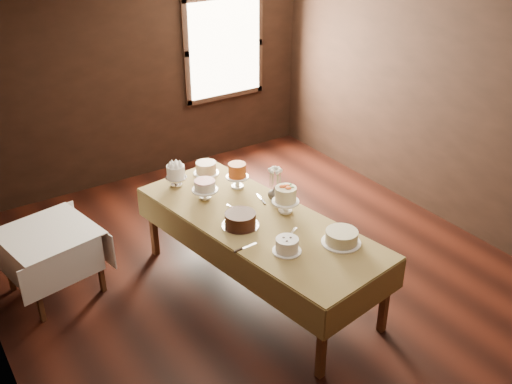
% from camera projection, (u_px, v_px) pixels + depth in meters
% --- Properties ---
extents(floor, '(5.00, 6.00, 0.01)m').
position_uv_depth(floor, '(267.00, 281.00, 6.02)').
color(floor, black).
rests_on(floor, ground).
extents(wall_back, '(5.00, 0.02, 2.80)m').
position_uv_depth(wall_back, '(137.00, 76.00, 7.56)').
color(wall_back, black).
rests_on(wall_back, ground).
extents(wall_right, '(0.02, 6.00, 2.80)m').
position_uv_depth(wall_right, '(450.00, 106.00, 6.58)').
color(wall_right, black).
rests_on(wall_right, ground).
extents(window, '(1.10, 0.05, 1.30)m').
position_uv_depth(window, '(225.00, 48.00, 8.06)').
color(window, '#FFEABF').
rests_on(window, wall_back).
extents(display_table, '(1.40, 2.75, 0.81)m').
position_uv_depth(display_table, '(258.00, 225.00, 5.56)').
color(display_table, '#482A18').
rests_on(display_table, ground).
extents(side_table, '(0.97, 0.97, 0.69)m').
position_uv_depth(side_table, '(49.00, 239.00, 5.59)').
color(side_table, '#482A18').
rests_on(side_table, ground).
extents(cake_meringue, '(0.26, 0.26, 0.24)m').
position_uv_depth(cake_meringue, '(176.00, 176.00, 6.09)').
color(cake_meringue, silver).
rests_on(cake_meringue, display_table).
extents(cake_speckled, '(0.28, 0.28, 0.13)m').
position_uv_depth(cake_speckled, '(206.00, 168.00, 6.36)').
color(cake_speckled, white).
rests_on(cake_speckled, display_table).
extents(cake_lattice, '(0.26, 0.26, 0.20)m').
position_uv_depth(cake_lattice, '(205.00, 190.00, 5.86)').
color(cake_lattice, white).
rests_on(cake_lattice, display_table).
extents(cake_caramel, '(0.24, 0.24, 0.28)m').
position_uv_depth(cake_caramel, '(237.00, 177.00, 6.05)').
color(cake_caramel, white).
rests_on(cake_caramel, display_table).
extents(cake_chocolate, '(0.41, 0.41, 0.14)m').
position_uv_depth(cake_chocolate, '(240.00, 220.00, 5.39)').
color(cake_chocolate, silver).
rests_on(cake_chocolate, display_table).
extents(cake_flowers, '(0.27, 0.27, 0.27)m').
position_uv_depth(cake_flowers, '(285.00, 201.00, 5.60)').
color(cake_flowers, white).
rests_on(cake_flowers, display_table).
extents(cake_swirl, '(0.25, 0.25, 0.13)m').
position_uv_depth(cake_swirl, '(287.00, 246.00, 5.02)').
color(cake_swirl, white).
rests_on(cake_swirl, display_table).
extents(cake_cream, '(0.35, 0.35, 0.12)m').
position_uv_depth(cake_cream, '(341.00, 237.00, 5.14)').
color(cake_cream, white).
rests_on(cake_cream, display_table).
extents(cake_server_a, '(0.22, 0.14, 0.01)m').
position_uv_depth(cake_server_a, '(293.00, 231.00, 5.34)').
color(cake_server_a, silver).
rests_on(cake_server_a, display_table).
extents(cake_server_c, '(0.07, 0.24, 0.01)m').
position_uv_depth(cake_server_c, '(232.00, 207.00, 5.73)').
color(cake_server_c, silver).
rests_on(cake_server_c, display_table).
extents(cake_server_d, '(0.08, 0.24, 0.01)m').
position_uv_depth(cake_server_d, '(260.00, 197.00, 5.91)').
color(cake_server_d, silver).
rests_on(cake_server_d, display_table).
extents(cake_server_e, '(0.24, 0.04, 0.01)m').
position_uv_depth(cake_server_e, '(249.00, 246.00, 5.12)').
color(cake_server_e, silver).
rests_on(cake_server_e, display_table).
extents(flower_vase, '(0.19, 0.19, 0.15)m').
position_uv_depth(flower_vase, '(275.00, 193.00, 5.83)').
color(flower_vase, '#2D2823').
rests_on(flower_vase, display_table).
extents(flower_bouquet, '(0.14, 0.14, 0.20)m').
position_uv_depth(flower_bouquet, '(275.00, 176.00, 5.74)').
color(flower_bouquet, white).
rests_on(flower_bouquet, flower_vase).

